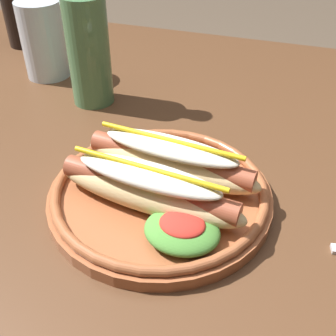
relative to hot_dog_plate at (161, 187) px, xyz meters
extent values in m
cube|color=#51331E|center=(-0.08, 0.10, -0.04)|extent=(1.41, 0.98, 0.04)
cylinder|color=#51331E|center=(-0.69, 0.51, -0.41)|extent=(0.06, 0.06, 0.70)
cylinder|color=#9E5633|center=(0.00, 0.00, -0.02)|extent=(0.27, 0.27, 0.02)
torus|color=#9E5633|center=(0.00, 0.00, -0.01)|extent=(0.26, 0.26, 0.01)
ellipsoid|color=#E0C184|center=(0.00, -0.03, 0.01)|extent=(0.23, 0.07, 0.04)
cylinder|color=#9E4C33|center=(0.00, -0.03, 0.02)|extent=(0.21, 0.05, 0.03)
ellipsoid|color=silver|center=(0.00, -0.03, 0.04)|extent=(0.18, 0.06, 0.02)
cylinder|color=yellow|center=(0.00, -0.03, 0.05)|extent=(0.18, 0.02, 0.01)
ellipsoid|color=#E0C184|center=(0.00, 0.03, 0.01)|extent=(0.23, 0.07, 0.04)
cylinder|color=#9E4C33|center=(0.00, 0.03, 0.02)|extent=(0.21, 0.05, 0.03)
ellipsoid|color=silver|center=(0.00, 0.03, 0.04)|extent=(0.18, 0.06, 0.02)
cylinder|color=yellow|center=(0.00, 0.03, 0.05)|extent=(0.18, 0.02, 0.01)
ellipsoid|color=#4C8C38|center=(0.05, -0.06, 0.00)|extent=(0.08, 0.07, 0.02)
ellipsoid|color=red|center=(0.05, -0.06, 0.01)|extent=(0.05, 0.04, 0.01)
cylinder|color=black|center=(-0.46, 0.40, 0.04)|extent=(0.08, 0.08, 0.13)
cylinder|color=silver|center=(-0.33, 0.28, 0.04)|extent=(0.08, 0.08, 0.14)
cylinder|color=#4C7F51|center=(-0.20, 0.21, 0.06)|extent=(0.07, 0.07, 0.17)
camera|label=1|loc=(0.13, -0.36, 0.32)|focal=44.90mm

